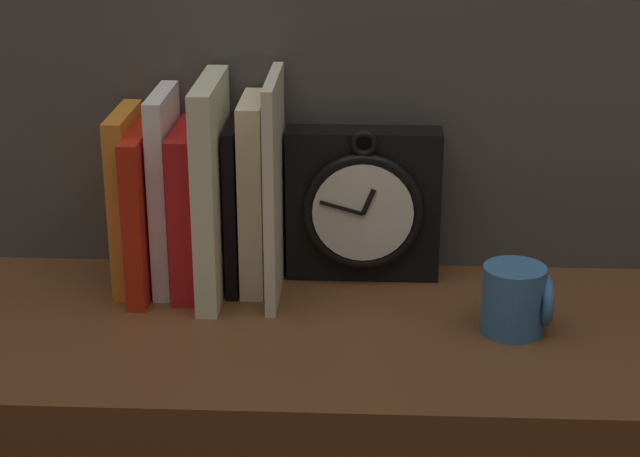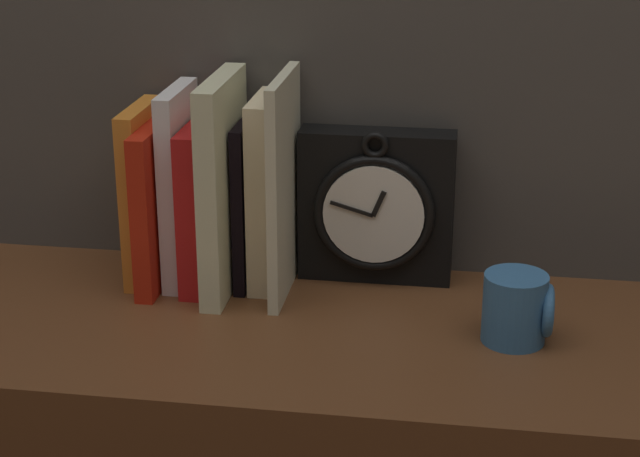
# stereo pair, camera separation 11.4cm
# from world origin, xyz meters

# --- Properties ---
(clock) EXTENTS (0.18, 0.06, 0.19)m
(clock) POSITION_xyz_m (0.04, 0.15, 0.84)
(clock) COLOR black
(clock) RESTS_ON bookshelf
(book_slot0_orange) EXTENTS (0.02, 0.12, 0.21)m
(book_slot0_orange) POSITION_xyz_m (-0.23, 0.11, 0.85)
(book_slot0_orange) COLOR orange
(book_slot0_orange) RESTS_ON bookshelf
(book_slot1_red) EXTENTS (0.02, 0.15, 0.20)m
(book_slot1_red) POSITION_xyz_m (-0.21, 0.10, 0.85)
(book_slot1_red) COLOR red
(book_slot1_red) RESTS_ON bookshelf
(book_slot2_white) EXTENTS (0.02, 0.12, 0.24)m
(book_slot2_white) POSITION_xyz_m (-0.19, 0.11, 0.87)
(book_slot2_white) COLOR white
(book_slot2_white) RESTS_ON bookshelf
(book_slot3_red) EXTENTS (0.03, 0.13, 0.20)m
(book_slot3_red) POSITION_xyz_m (-0.16, 0.11, 0.85)
(book_slot3_red) COLOR red
(book_slot3_red) RESTS_ON bookshelf
(book_slot4_cream) EXTENTS (0.02, 0.16, 0.26)m
(book_slot4_cream) POSITION_xyz_m (-0.13, 0.09, 0.88)
(book_slot4_cream) COLOR beige
(book_slot4_cream) RESTS_ON bookshelf
(book_slot5_black) EXTENTS (0.01, 0.11, 0.20)m
(book_slot5_black) POSITION_xyz_m (-0.11, 0.12, 0.85)
(book_slot5_black) COLOR black
(book_slot5_black) RESTS_ON bookshelf
(book_slot6_cream) EXTENTS (0.03, 0.11, 0.23)m
(book_slot6_cream) POSITION_xyz_m (-0.08, 0.12, 0.86)
(book_slot6_cream) COLOR beige
(book_slot6_cream) RESTS_ON bookshelf
(book_slot7_cream) EXTENTS (0.01, 0.15, 0.26)m
(book_slot7_cream) POSITION_xyz_m (-0.06, 0.10, 0.88)
(book_slot7_cream) COLOR beige
(book_slot7_cream) RESTS_ON bookshelf
(mug) EXTENTS (0.07, 0.07, 0.08)m
(mug) POSITION_xyz_m (0.21, 0.00, 0.79)
(mug) COLOR teal
(mug) RESTS_ON bookshelf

